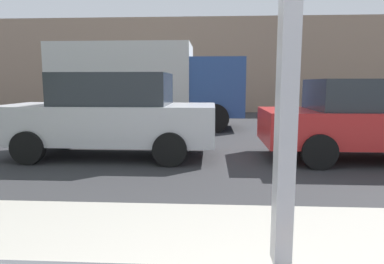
# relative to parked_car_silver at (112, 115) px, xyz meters

# --- Properties ---
(ground_plane) EXTENTS (60.00, 60.00, 0.00)m
(ground_plane) POSITION_rel_parked_car_silver_xyz_m (2.31, 1.85, -0.88)
(ground_plane) COLOR #2D2D30
(building_facade_far) EXTENTS (28.00, 1.20, 4.97)m
(building_facade_far) POSITION_rel_parked_car_silver_xyz_m (2.31, 11.91, 1.60)
(building_facade_far) COLOR gray
(building_facade_far) RESTS_ON ground
(parked_car_silver) EXTENTS (4.37, 1.89, 1.74)m
(parked_car_silver) POSITION_rel_parked_car_silver_xyz_m (0.00, 0.00, 0.00)
(parked_car_silver) COLOR #BCBCC1
(parked_car_silver) RESTS_ON ground
(parked_car_red) EXTENTS (4.58, 2.01, 1.62)m
(parked_car_red) POSITION_rel_parked_car_silver_xyz_m (5.41, -0.00, -0.05)
(parked_car_red) COLOR red
(parked_car_red) RESTS_ON ground
(box_truck) EXTENTS (6.37, 2.44, 2.83)m
(box_truck) POSITION_rel_parked_car_silver_xyz_m (-0.17, 4.68, 0.67)
(box_truck) COLOR beige
(box_truck) RESTS_ON ground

